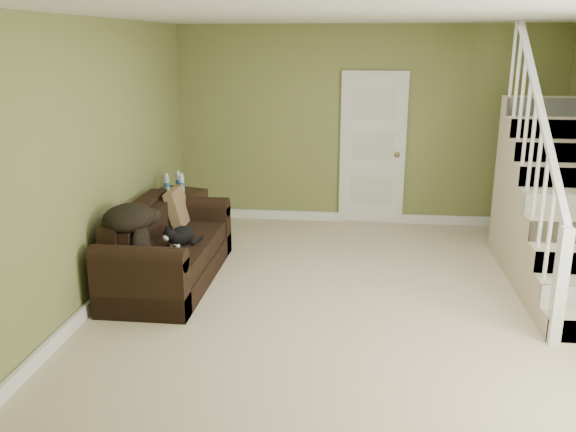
% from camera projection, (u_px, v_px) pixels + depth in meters
% --- Properties ---
extents(floor, '(5.00, 5.50, 0.01)m').
position_uv_depth(floor, '(363.00, 303.00, 5.76)').
color(floor, '#C8B490').
rests_on(floor, ground).
extents(ceiling, '(5.00, 5.50, 0.01)m').
position_uv_depth(ceiling, '(373.00, 14.00, 5.04)').
color(ceiling, white).
rests_on(ceiling, wall_back).
extents(wall_back, '(5.00, 0.04, 2.60)m').
position_uv_depth(wall_back, '(366.00, 127.00, 8.03)').
color(wall_back, olive).
rests_on(wall_back, floor).
extents(wall_front, '(5.00, 0.04, 2.60)m').
position_uv_depth(wall_front, '(373.00, 290.00, 2.78)').
color(wall_front, olive).
rests_on(wall_front, floor).
extents(wall_left, '(0.04, 5.50, 2.60)m').
position_uv_depth(wall_left, '(98.00, 162.00, 5.68)').
color(wall_left, olive).
rests_on(wall_left, floor).
extents(baseboard_back, '(5.00, 0.04, 0.12)m').
position_uv_depth(baseboard_back, '(363.00, 217.00, 8.34)').
color(baseboard_back, white).
rests_on(baseboard_back, floor).
extents(baseboard_left, '(0.04, 5.50, 0.12)m').
position_uv_depth(baseboard_left, '(112.00, 286.00, 6.02)').
color(baseboard_left, white).
rests_on(baseboard_left, floor).
extents(door, '(0.86, 0.12, 2.02)m').
position_uv_depth(door, '(373.00, 149.00, 8.05)').
color(door, white).
rests_on(door, floor).
extents(staircase, '(1.00, 2.51, 2.82)m').
position_uv_depth(staircase, '(559.00, 217.00, 6.29)').
color(staircase, '#C8B490').
rests_on(staircase, floor).
extents(sofa, '(0.86, 1.98, 0.78)m').
position_uv_depth(sofa, '(166.00, 253.00, 6.24)').
color(sofa, black).
rests_on(sofa, floor).
extents(side_table, '(0.68, 0.68, 0.89)m').
position_uv_depth(side_table, '(178.00, 218.00, 7.34)').
color(side_table, black).
rests_on(side_table, floor).
extents(cat, '(0.32, 0.53, 0.25)m').
position_uv_depth(cat, '(181.00, 236.00, 6.06)').
color(cat, black).
rests_on(cat, sofa).
extents(banana, '(0.10, 0.20, 0.05)m').
position_uv_depth(banana, '(171.00, 256.00, 5.70)').
color(banana, yellow).
rests_on(banana, sofa).
extents(throw_pillow, '(0.23, 0.45, 0.45)m').
position_uv_depth(throw_pillow, '(178.00, 209.00, 6.77)').
color(throw_pillow, '#4D321E').
rests_on(throw_pillow, sofa).
extents(throw_blanket, '(0.61, 0.70, 0.25)m').
position_uv_depth(throw_blanket, '(128.00, 218.00, 5.65)').
color(throw_blanket, black).
rests_on(throw_blanket, sofa).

